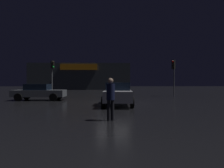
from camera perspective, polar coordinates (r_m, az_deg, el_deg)
The scene contains 7 objects.
ground_plane at distance 15.30m, azimuth 0.25°, elevation -5.34°, with size 120.00×120.00×0.00m, color black.
store_building at distance 45.07m, azimuth -8.74°, elevation 2.01°, with size 20.80×8.98×5.46m.
traffic_signal_opposite at distance 22.89m, azimuth -16.70°, elevation 3.38°, with size 0.42×0.42×3.91m.
traffic_signal_cross_left at distance 23.26m, azimuth 17.17°, elevation 4.10°, with size 0.42×0.42×4.04m.
car_near at distance 13.61m, azimuth 1.64°, elevation -2.74°, with size 2.20×4.66×1.54m.
car_far at distance 18.28m, azimuth -20.13°, elevation -2.14°, with size 4.40×1.97×1.41m.
pedestrian at distance 8.14m, azimuth -0.41°, elevation -3.37°, with size 0.40×0.40×1.73m.
Camera 1 is at (-0.57, -15.21, 1.57)m, focal length 31.99 mm.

